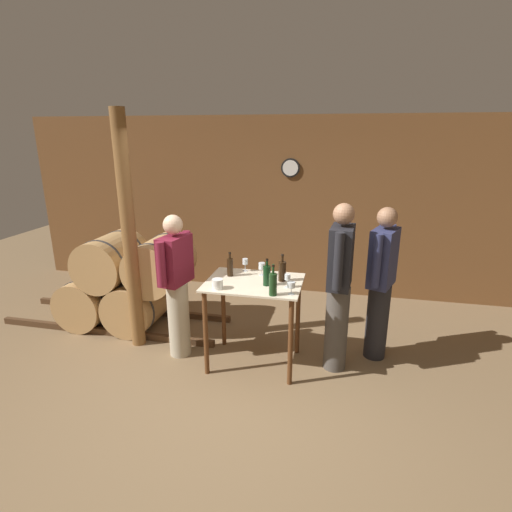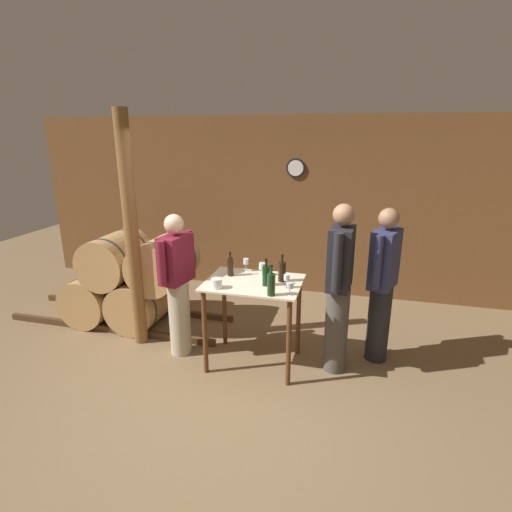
% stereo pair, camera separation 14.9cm
% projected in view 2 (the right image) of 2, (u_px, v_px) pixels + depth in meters
% --- Properties ---
extents(ground_plane, '(14.00, 14.00, 0.00)m').
position_uv_depth(ground_plane, '(225.00, 403.00, 3.77)').
color(ground_plane, brown).
extents(back_wall, '(8.40, 0.08, 2.70)m').
position_uv_depth(back_wall, '(286.00, 207.00, 6.16)').
color(back_wall, brown).
rests_on(back_wall, ground_plane).
extents(barrel_rack, '(2.93, 0.84, 1.22)m').
position_uv_depth(barrel_rack, '(129.00, 281.00, 5.22)').
color(barrel_rack, '#4C331E').
rests_on(barrel_rack, ground_plane).
extents(tasting_table, '(1.00, 0.74, 0.96)m').
position_uv_depth(tasting_table, '(254.00, 299.00, 4.22)').
color(tasting_table, beige).
rests_on(tasting_table, ground_plane).
extents(wooden_post, '(0.16, 0.16, 2.70)m').
position_uv_depth(wooden_post, '(132.00, 234.00, 4.50)').
color(wooden_post, brown).
rests_on(wooden_post, ground_plane).
extents(wine_bottle_far_left, '(0.07, 0.07, 0.27)m').
position_uv_depth(wine_bottle_far_left, '(230.00, 266.00, 4.31)').
color(wine_bottle_far_left, black).
rests_on(wine_bottle_far_left, tasting_table).
extents(wine_bottle_left, '(0.08, 0.08, 0.28)m').
position_uv_depth(wine_bottle_left, '(266.00, 275.00, 4.03)').
color(wine_bottle_left, black).
rests_on(wine_bottle_left, tasting_table).
extents(wine_bottle_center, '(0.08, 0.08, 0.31)m').
position_uv_depth(wine_bottle_center, '(271.00, 284.00, 3.78)').
color(wine_bottle_center, '#193819').
rests_on(wine_bottle_center, tasting_table).
extents(wine_bottle_right, '(0.08, 0.08, 0.29)m').
position_uv_depth(wine_bottle_right, '(282.00, 271.00, 4.14)').
color(wine_bottle_right, black).
rests_on(wine_bottle_right, tasting_table).
extents(wine_glass_near_left, '(0.06, 0.06, 0.14)m').
position_uv_depth(wine_glass_near_left, '(246.00, 262.00, 4.46)').
color(wine_glass_near_left, silver).
rests_on(wine_glass_near_left, tasting_table).
extents(wine_glass_near_center, '(0.07, 0.07, 0.14)m').
position_uv_depth(wine_glass_near_center, '(262.00, 266.00, 4.32)').
color(wine_glass_near_center, silver).
rests_on(wine_glass_near_center, tasting_table).
extents(wine_glass_near_right, '(0.06, 0.06, 0.14)m').
position_uv_depth(wine_glass_near_right, '(287.00, 278.00, 3.96)').
color(wine_glass_near_right, silver).
rests_on(wine_glass_near_right, tasting_table).
extents(wine_glass_far_side, '(0.07, 0.07, 0.13)m').
position_uv_depth(wine_glass_far_side, '(290.00, 286.00, 3.80)').
color(wine_glass_far_side, silver).
rests_on(wine_glass_far_side, tasting_table).
extents(ice_bucket, '(0.11, 0.11, 0.10)m').
position_uv_depth(ice_bucket, '(217.00, 283.00, 3.97)').
color(ice_bucket, white).
rests_on(ice_bucket, tasting_table).
extents(person_host, '(0.25, 0.59, 1.80)m').
position_uv_depth(person_host, '(339.00, 286.00, 4.04)').
color(person_host, '#4C4742').
rests_on(person_host, ground_plane).
extents(person_visitor_with_scarf, '(0.34, 0.56, 1.72)m').
position_uv_depth(person_visitor_with_scarf, '(382.00, 283.00, 4.25)').
color(person_visitor_with_scarf, '#232328').
rests_on(person_visitor_with_scarf, ground_plane).
extents(person_visitor_bearded, '(0.29, 0.58, 1.63)m').
position_uv_depth(person_visitor_bearded, '(177.00, 283.00, 4.40)').
color(person_visitor_bearded, '#B7AD93').
rests_on(person_visitor_bearded, ground_plane).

